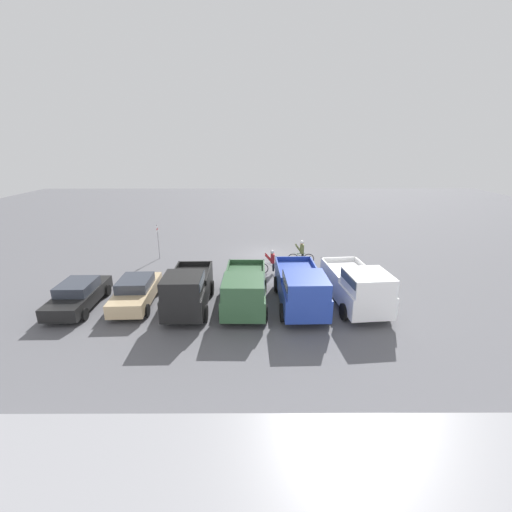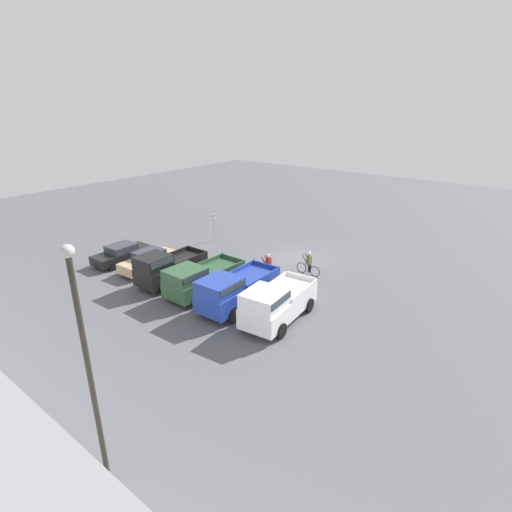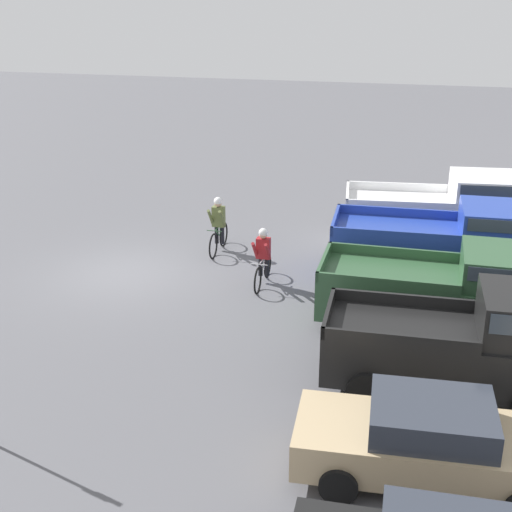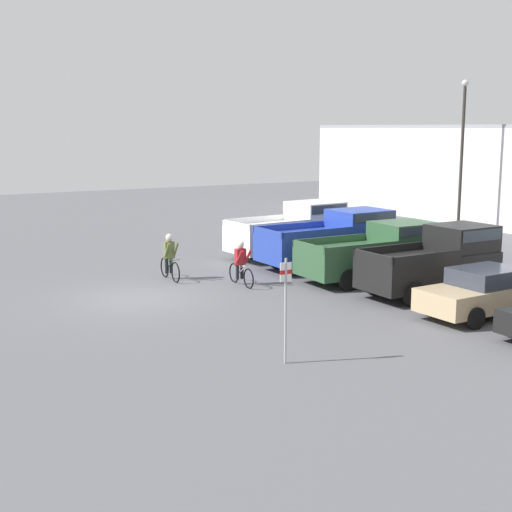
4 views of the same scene
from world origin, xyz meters
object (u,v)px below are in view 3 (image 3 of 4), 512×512
object	(u,v)px
pickup_truck_1	(452,242)
pickup_truck_2	(454,288)
sedan_0	(430,442)
pickup_truck_3	(472,342)
pickup_truck_0	(447,210)
cyclist_1	(218,224)
cyclist_0	(263,256)

from	to	relation	value
pickup_truck_1	pickup_truck_2	distance (m)	2.82
pickup_truck_1	sedan_0	bearing A→B (deg)	-3.44
pickup_truck_3	sedan_0	xyz separation A→B (m)	(2.81, -0.74, -0.43)
pickup_truck_0	pickup_truck_1	size ratio (longest dim) A/B	0.97
pickup_truck_0	cyclist_1	bearing A→B (deg)	-73.71
cyclist_0	cyclist_1	xyz separation A→B (m)	(-2.11, -1.83, 0.06)
pickup_truck_1	pickup_truck_3	world-z (taller)	pickup_truck_3
pickup_truck_2	sedan_0	bearing A→B (deg)	-4.93
pickup_truck_1	pickup_truck_2	bearing A→B (deg)	-0.48
sedan_0	cyclist_1	distance (m)	11.19
cyclist_1	pickup_truck_1	bearing A→B (deg)	82.38
sedan_0	cyclist_1	bearing A→B (deg)	-146.32
cyclist_0	pickup_truck_2	bearing A→B (deg)	71.67
pickup_truck_0	pickup_truck_3	bearing A→B (deg)	2.28
pickup_truck_0	cyclist_1	distance (m)	6.90
pickup_truck_2	pickup_truck_3	xyz separation A→B (m)	(2.79, 0.26, 0.09)
pickup_truck_2	cyclist_0	xyz separation A→B (m)	(-1.61, -4.85, -0.27)
pickup_truck_0	pickup_truck_3	size ratio (longest dim) A/B	1.10
pickup_truck_2	sedan_0	size ratio (longest dim) A/B	1.20
pickup_truck_1	cyclist_1	world-z (taller)	pickup_truck_1
pickup_truck_3	cyclist_0	world-z (taller)	pickup_truck_3
pickup_truck_0	pickup_truck_3	distance (m)	8.44
pickup_truck_0	cyclist_0	world-z (taller)	pickup_truck_0
pickup_truck_1	cyclist_1	xyz separation A→B (m)	(-0.90, -6.71, -0.31)
pickup_truck_3	cyclist_1	distance (m)	9.52
pickup_truck_2	cyclist_0	distance (m)	5.12
pickup_truck_2	cyclist_0	world-z (taller)	pickup_truck_2
pickup_truck_2	pickup_truck_3	bearing A→B (deg)	5.36
pickup_truck_3	sedan_0	distance (m)	2.94
pickup_truck_1	cyclist_0	xyz separation A→B (m)	(1.21, -4.88, -0.37)
pickup_truck_0	cyclist_0	bearing A→B (deg)	-49.82
sedan_0	pickup_truck_3	bearing A→B (deg)	165.16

